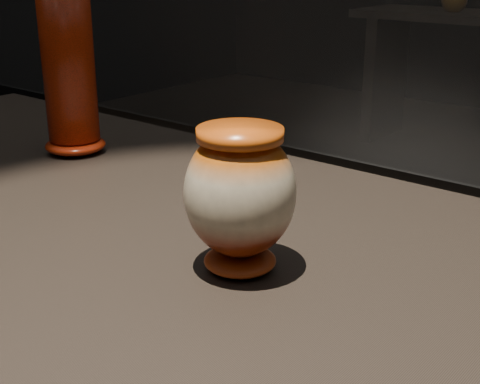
% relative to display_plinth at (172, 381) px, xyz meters
% --- Properties ---
extents(display_plinth, '(2.00, 0.80, 0.90)m').
position_rel_display_plinth_xyz_m(display_plinth, '(0.00, 0.00, 0.00)').
color(display_plinth, black).
rests_on(display_plinth, ground).
extents(main_vase, '(0.17, 0.17, 0.18)m').
position_rel_display_plinth_xyz_m(main_vase, '(0.17, -0.04, 0.37)').
color(main_vase, maroon).
rests_on(main_vase, display_plinth).
extents(tall_vase, '(0.15, 0.15, 0.37)m').
position_rel_display_plinth_xyz_m(tall_vase, '(-0.40, 0.15, 0.45)').
color(tall_vase, red).
rests_on(tall_vase, display_plinth).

